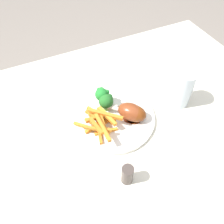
# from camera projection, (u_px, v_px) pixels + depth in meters

# --- Properties ---
(ground_plane) EXTENTS (6.00, 6.00, 0.00)m
(ground_plane) POSITION_uv_depth(u_px,v_px,m) (108.00, 208.00, 1.24)
(ground_plane) COLOR gray
(dining_table) EXTENTS (1.25, 0.84, 0.72)m
(dining_table) POSITION_uv_depth(u_px,v_px,m) (105.00, 148.00, 0.75)
(dining_table) COLOR silver
(dining_table) RESTS_ON ground_plane
(dinner_plate) EXTENTS (0.26, 0.26, 0.01)m
(dinner_plate) POSITION_uv_depth(u_px,v_px,m) (112.00, 117.00, 0.71)
(dinner_plate) COLOR white
(dinner_plate) RESTS_ON dining_table
(broccoli_floret_front) EXTENTS (0.05, 0.04, 0.06)m
(broccoli_floret_front) POSITION_uv_depth(u_px,v_px,m) (106.00, 101.00, 0.70)
(broccoli_floret_front) COLOR #7BBE5D
(broccoli_floret_front) RESTS_ON dinner_plate
(broccoli_floret_middle) EXTENTS (0.05, 0.04, 0.06)m
(broccoli_floret_middle) POSITION_uv_depth(u_px,v_px,m) (102.00, 94.00, 0.70)
(broccoli_floret_middle) COLOR #82AC5F
(broccoli_floret_middle) RESTS_ON dinner_plate
(carrot_fries_pile) EXTENTS (0.13, 0.16, 0.04)m
(carrot_fries_pile) POSITION_uv_depth(u_px,v_px,m) (100.00, 121.00, 0.67)
(carrot_fries_pile) COLOR orange
(carrot_fries_pile) RESTS_ON dinner_plate
(chicken_drumstick_near) EXTENTS (0.11, 0.11, 0.05)m
(chicken_drumstick_near) POSITION_uv_depth(u_px,v_px,m) (133.00, 113.00, 0.68)
(chicken_drumstick_near) COLOR #511F0A
(chicken_drumstick_near) RESTS_ON dinner_plate
(chicken_drumstick_far) EXTENTS (0.11, 0.13, 0.05)m
(chicken_drumstick_far) POSITION_uv_depth(u_px,v_px,m) (130.00, 112.00, 0.68)
(chicken_drumstick_far) COLOR #592210
(chicken_drumstick_far) RESTS_ON dinner_plate
(water_glass) EXTENTS (0.07, 0.07, 0.12)m
(water_glass) POSITION_uv_depth(u_px,v_px,m) (182.00, 88.00, 0.71)
(water_glass) COLOR silver
(water_glass) RESTS_ON dining_table
(pepper_shaker) EXTENTS (0.03, 0.03, 0.06)m
(pepper_shaker) POSITION_uv_depth(u_px,v_px,m) (127.00, 175.00, 0.56)
(pepper_shaker) COLOR #423833
(pepper_shaker) RESTS_ON dining_table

